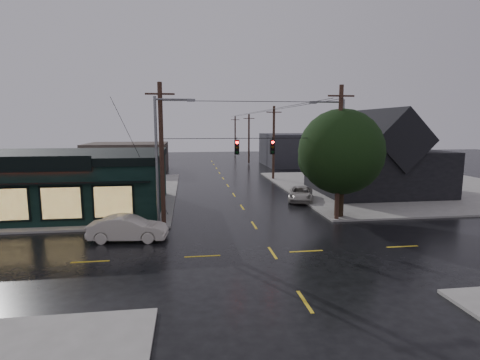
{
  "coord_description": "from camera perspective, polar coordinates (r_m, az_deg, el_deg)",
  "views": [
    {
      "loc": [
        -4.7,
        -20.1,
        7.3
      ],
      "look_at": [
        -1.11,
        5.53,
        3.43
      ],
      "focal_mm": 28.0,
      "sensor_mm": 36.0,
      "label": 1
    }
  ],
  "objects": [
    {
      "name": "utility_pole_far_b",
      "position": [
        69.4,
        1.35,
        2.45
      ],
      "size": [
        2.0,
        0.32,
        9.15
      ],
      "primitive_type": null,
      "color": "#322016",
      "rests_on": "ground"
    },
    {
      "name": "span_signal_assembly",
      "position": [
        27.08,
        2.24,
        5.1
      ],
      "size": [
        13.0,
        0.48,
        1.23
      ],
      "color": "black",
      "rests_on": "ground"
    },
    {
      "name": "utility_pole_nw",
      "position": [
        27.65,
        -11.51,
        -6.99
      ],
      "size": [
        2.0,
        0.32,
        10.15
      ],
      "primitive_type": null,
      "color": "#322016",
      "rests_on": "ground"
    },
    {
      "name": "utility_pole_far_c",
      "position": [
        89.11,
        -0.74,
        3.79
      ],
      "size": [
        2.0,
        0.32,
        9.15
      ],
      "primitive_type": null,
      "color": "#322016",
      "rests_on": "ground"
    },
    {
      "name": "bg_building_east",
      "position": [
        68.46,
        9.67,
        4.61
      ],
      "size": [
        14.0,
        12.0,
        5.6
      ],
      "primitive_type": "cube",
      "color": "#2A2A2F",
      "rests_on": "ground"
    },
    {
      "name": "sidewalk_nw",
      "position": [
        43.53,
        -28.45,
        -2.1
      ],
      "size": [
        28.0,
        28.0,
        0.15
      ],
      "primitive_type": "cube",
      "color": "gray",
      "rests_on": "ground"
    },
    {
      "name": "utility_pole_far_a",
      "position": [
        49.93,
        5.07,
        0.05
      ],
      "size": [
        2.0,
        0.32,
        9.65
      ],
      "primitive_type": null,
      "color": "#322016",
      "rests_on": "ground"
    },
    {
      "name": "bg_building_west",
      "position": [
        61.03,
        -16.75,
        3.34
      ],
      "size": [
        12.0,
        10.0,
        4.4
      ],
      "primitive_type": "cube",
      "color": "#312824",
      "rests_on": "ground"
    },
    {
      "name": "corner_tree",
      "position": [
        29.86,
        15.15,
        4.15
      ],
      "size": [
        6.58,
        6.58,
        8.35
      ],
      "color": "black",
      "rests_on": "ground"
    },
    {
      "name": "pizza_shop",
      "position": [
        34.94,
        -25.04,
        -0.11
      ],
      "size": [
        16.3,
        12.34,
        4.9
      ],
      "color": "black",
      "rests_on": "ground"
    },
    {
      "name": "utility_pole_ne",
      "position": [
        29.77,
        14.47,
        -5.97
      ],
      "size": [
        2.0,
        0.32,
        10.15
      ],
      "primitive_type": null,
      "color": "#322016",
      "rests_on": "ground"
    },
    {
      "name": "sidewalk_ne",
      "position": [
        47.65,
        23.36,
        -0.93
      ],
      "size": [
        28.0,
        28.0,
        0.15
      ],
      "primitive_type": "cube",
      "color": "gray",
      "rests_on": "ground"
    },
    {
      "name": "ne_building",
      "position": [
        42.11,
        19.99,
        4.13
      ],
      "size": [
        12.6,
        11.6,
        8.75
      ],
      "color": "black",
      "rests_on": "ground"
    },
    {
      "name": "ground_plane",
      "position": [
        21.9,
        4.97,
        -11.01
      ],
      "size": [
        160.0,
        160.0,
        0.0
      ],
      "primitive_type": "plane",
      "color": "black"
    },
    {
      "name": "sedan_cream",
      "position": [
        24.82,
        -16.7,
        -7.06
      ],
      "size": [
        4.98,
        2.13,
        1.59
      ],
      "primitive_type": "imported",
      "rotation": [
        0.0,
        0.0,
        1.48
      ],
      "color": "beige",
      "rests_on": "ground"
    },
    {
      "name": "suv_silver",
      "position": [
        36.42,
        9.25,
        -2.1
      ],
      "size": [
        3.62,
        5.29,
        1.35
      ],
      "primitive_type": "imported",
      "rotation": [
        0.0,
        0.0,
        -0.32
      ],
      "color": "#AFAAA1",
      "rests_on": "ground"
    },
    {
      "name": "streetlight_ne",
      "position": [
        30.59,
        14.84,
        -5.6
      ],
      "size": [
        5.4,
        0.3,
        9.15
      ],
      "primitive_type": null,
      "color": "slate",
      "rests_on": "ground"
    },
    {
      "name": "streetlight_nw",
      "position": [
        26.99,
        -12.24,
        -7.39
      ],
      "size": [
        5.4,
        0.3,
        9.15
      ],
      "primitive_type": null,
      "color": "slate",
      "rests_on": "ground"
    }
  ]
}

